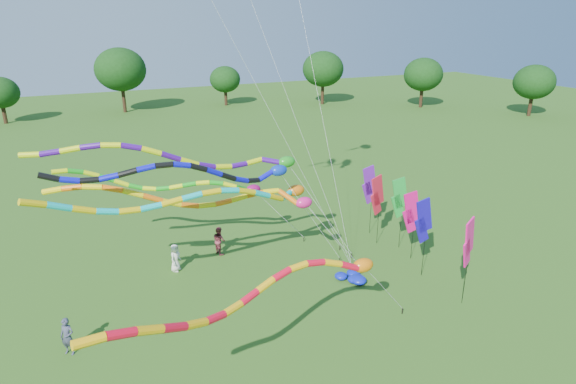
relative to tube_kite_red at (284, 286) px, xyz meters
name	(u,v)px	position (x,y,z in m)	size (l,w,h in m)	color
ground	(350,321)	(4.44, 2.49, -4.35)	(160.00, 160.00, 0.00)	#275516
tree_ring	(435,357)	(1.22, -6.11, 1.10)	(117.96, 114.91, 9.63)	#382314
tube_kite_red	(284,286)	(0.00, 0.00, 0.00)	(13.37, 4.63, 6.45)	black
tube_kite_orange	(217,198)	(-0.20, 7.20, 0.80)	(14.48, 2.22, 7.07)	black
tube_kite_purple	(198,158)	(-0.66, 8.43, 2.46)	(15.58, 1.81, 8.59)	black
tube_kite_blue	(206,173)	(-0.78, 6.63, 2.25)	(13.95, 1.63, 8.04)	black
tube_kite_cyan	(216,197)	(-0.28, 7.02, 0.91)	(15.39, 3.30, 7.38)	black
tube_kite_green	(186,185)	(-0.59, 11.97, 0.01)	(13.13, 2.34, 6.35)	black
banner_pole_red	(377,195)	(9.94, 8.73, -1.16)	(1.15, 0.36, 4.45)	black
banner_pole_magenta_a	(469,243)	(9.95, 1.45, -1.03)	(1.09, 0.56, 4.58)	black
banner_pole_blue_a	(423,221)	(9.87, 4.50, -1.12)	(1.16, 0.09, 4.49)	black
banner_pole_green	(399,198)	(10.82, 7.78, -1.13)	(1.16, 0.20, 4.47)	black
banner_pole_magenta_b	(411,212)	(10.57, 6.34, -1.45)	(1.16, 0.24, 4.15)	black
banner_pole_violet	(369,185)	(10.35, 10.19, -1.03)	(1.16, 0.17, 4.57)	black
blue_nylon_heap	(348,279)	(6.11, 5.47, -4.11)	(1.75, 1.53, 0.54)	#0D1DB4
person_a	(175,258)	(-1.78, 10.49, -3.56)	(0.76, 0.50, 1.57)	silver
person_b	(67,337)	(-7.27, 5.41, -3.52)	(0.60, 0.40, 1.65)	#3B3E53
person_c	(219,240)	(1.00, 11.49, -3.51)	(0.81, 0.63, 1.67)	maroon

